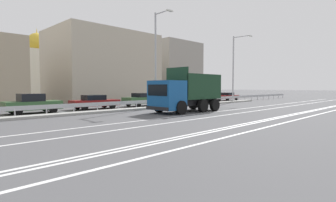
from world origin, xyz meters
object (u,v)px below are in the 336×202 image
(street_lamp_3, at_px, (235,66))
(parked_car_4, at_px, (95,102))
(parked_car_6, at_px, (180,98))
(parked_car_7, at_px, (209,97))
(church_tower, at_px, (38,67))
(parked_car_8, at_px, (227,96))
(dump_truck, at_px, (180,96))
(street_lamp_2, at_px, (157,56))
(parked_car_3, at_px, (32,104))
(median_road_sign, at_px, (171,93))
(parked_car_5, at_px, (144,99))

(street_lamp_3, xyz_separation_m, parked_car_4, (-18.32, 3.71, -4.18))
(parked_car_6, distance_m, parked_car_7, 5.33)
(church_tower, bearing_deg, parked_car_7, -64.65)
(parked_car_6, distance_m, parked_car_8, 10.44)
(dump_truck, bearing_deg, street_lamp_3, -73.83)
(street_lamp_3, height_order, parked_car_8, street_lamp_3)
(dump_truck, height_order, street_lamp_3, street_lamp_3)
(parked_car_6, bearing_deg, dump_truck, -43.11)
(parked_car_8, xyz_separation_m, church_tower, (-18.14, 27.23, 4.98))
(parked_car_4, xyz_separation_m, church_tower, (4.22, 27.12, 4.93))
(street_lamp_2, xyz_separation_m, parked_car_3, (-10.10, 3.31, -4.27))
(street_lamp_3, height_order, parked_car_6, street_lamp_3)
(parked_car_6, bearing_deg, parked_car_7, 89.64)
(median_road_sign, height_order, parked_car_7, median_road_sign)
(median_road_sign, bearing_deg, parked_car_8, 11.96)
(parked_car_4, bearing_deg, street_lamp_2, 56.96)
(dump_truck, bearing_deg, church_tower, -0.37)
(median_road_sign, distance_m, street_lamp_2, 4.09)
(parked_car_7, bearing_deg, parked_car_8, -87.87)
(parked_car_3, bearing_deg, parked_car_7, 91.43)
(street_lamp_3, relative_size, parked_car_7, 1.83)
(dump_truck, bearing_deg, median_road_sign, -36.76)
(parked_car_3, bearing_deg, parked_car_6, 92.83)
(street_lamp_3, xyz_separation_m, church_tower, (-14.10, 30.83, 0.75))
(dump_truck, distance_m, church_tower, 35.13)
(dump_truck, xyz_separation_m, parked_car_7, (14.01, 7.39, -0.59))
(parked_car_7, relative_size, church_tower, 0.38)
(median_road_sign, xyz_separation_m, street_lamp_3, (11.75, -0.26, 3.45))
(parked_car_7, distance_m, parked_car_8, 5.14)
(median_road_sign, height_order, parked_car_4, median_road_sign)
(parked_car_6, bearing_deg, parked_car_4, -84.56)
(street_lamp_2, height_order, parked_car_6, street_lamp_2)
(street_lamp_3, bearing_deg, parked_car_6, 148.98)
(street_lamp_2, distance_m, street_lamp_3, 13.67)
(dump_truck, height_order, church_tower, church_tower)
(median_road_sign, height_order, street_lamp_3, street_lamp_3)
(street_lamp_3, height_order, parked_car_3, street_lamp_3)
(street_lamp_2, xyz_separation_m, street_lamp_3, (13.66, -0.28, -0.17))
(church_tower, bearing_deg, median_road_sign, -85.60)
(median_road_sign, height_order, street_lamp_2, street_lamp_2)
(parked_car_4, bearing_deg, parked_car_5, 92.26)
(parked_car_3, relative_size, church_tower, 0.33)
(parked_car_7, bearing_deg, parked_car_5, 88.30)
(street_lamp_2, xyz_separation_m, church_tower, (-0.44, 30.55, 0.58))
(parked_car_5, relative_size, parked_car_8, 1.17)
(dump_truck, bearing_deg, parked_car_3, 49.98)
(parked_car_7, distance_m, church_tower, 30.78)
(parked_car_3, distance_m, parked_car_4, 5.45)
(parked_car_7, xyz_separation_m, church_tower, (-13.01, 27.46, 4.89))
(parked_car_3, relative_size, parked_car_8, 1.02)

